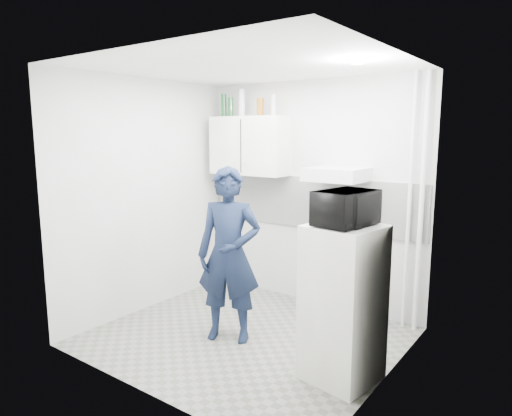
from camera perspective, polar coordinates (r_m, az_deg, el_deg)
The scene contains 22 objects.
floor at distance 4.72m, azimuth -1.28°, elevation -15.76°, with size 2.80×2.80×0.00m, color slate.
ceiling at distance 4.31m, azimuth -1.41°, elevation 17.32°, with size 2.80×2.80×0.00m, color white.
wall_back at distance 5.36m, azimuth 6.79°, elevation 1.77°, with size 2.80×2.80×0.00m, color silver.
wall_left at distance 5.29m, azimuth -13.49°, elevation 1.47°, with size 2.60×2.60×0.00m, color silver.
wall_right at distance 3.67m, azimuth 16.34°, elevation -2.09°, with size 2.60×2.60×0.00m, color silver.
person at distance 4.41m, azimuth -3.39°, elevation -5.86°, with size 0.62×0.41×1.70m, color black.
stove at distance 5.13m, azimuth 9.75°, elevation -8.56°, with size 0.55×0.55×0.87m, color silver.
fridge at distance 3.82m, azimuth 10.80°, elevation -11.65°, with size 0.53×0.53×1.29m, color white.
stove_top at distance 5.01m, azimuth 9.90°, elevation -3.63°, with size 0.52×0.52×0.03m, color black.
saucepan at distance 4.95m, azimuth 10.69°, elevation -3.02°, with size 0.18×0.18×0.10m, color silver.
microwave at distance 3.62m, azimuth 11.17°, elevation -0.01°, with size 0.34×0.50×0.28m, color black.
bottle_a at distance 5.84m, azimuth -4.03°, elevation 12.65°, with size 0.07×0.07×0.28m, color #144C1E.
bottle_b at distance 5.77m, azimuth -3.19°, elevation 12.49°, with size 0.06×0.06×0.24m, color #144C1E.
bottle_c at distance 5.66m, azimuth -1.77°, elevation 13.00°, with size 0.08×0.08×0.33m, color #B2B7BC.
canister_a at distance 5.50m, azimuth 0.53°, elevation 12.52°, with size 0.08×0.08×0.21m, color brown.
bottle_e at distance 5.39m, azimuth 2.22°, elevation 12.75°, with size 0.06×0.06×0.24m, color #B2B7BC.
upper_cabinet at distance 5.58m, azimuth -0.78°, elevation 7.80°, with size 1.00×0.35×0.70m, color white.
range_hood at distance 4.91m, azimuth 10.01°, elevation 4.16°, with size 0.60×0.50×0.14m, color silver.
backsplash at distance 5.37m, azimuth 6.69°, elevation 0.69°, with size 2.74×0.03×0.60m, color white.
pipe_a at distance 4.79m, azimuth 19.98°, elevation 0.36°, with size 0.05×0.05×2.60m, color silver.
pipe_b at distance 4.83m, azimuth 18.61°, elevation 0.50°, with size 0.04×0.04×2.60m, color silver.
ceiling_spot_fixture at distance 3.97m, azimuth 12.56°, elevation 17.35°, with size 0.10×0.10×0.02m, color white.
Camera 1 is at (2.60, -3.39, 2.00)m, focal length 32.00 mm.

